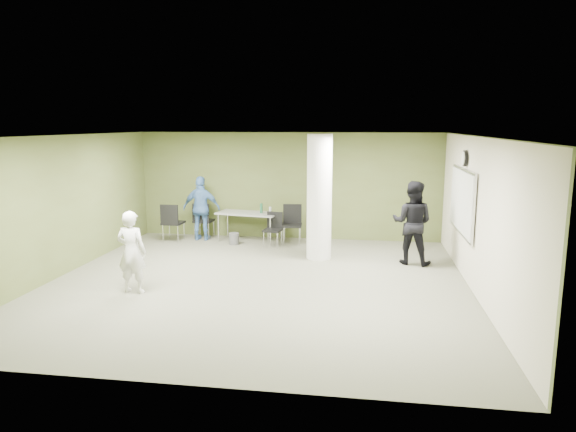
% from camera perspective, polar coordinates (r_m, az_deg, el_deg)
% --- Properties ---
extents(floor, '(8.00, 8.00, 0.00)m').
position_cam_1_polar(floor, '(10.00, -3.38, -7.38)').
color(floor, '#565544').
rests_on(floor, ground).
extents(ceiling, '(8.00, 8.00, 0.00)m').
position_cam_1_polar(ceiling, '(9.53, -3.56, 8.88)').
color(ceiling, white).
rests_on(ceiling, wall_back).
extents(wall_back, '(8.00, 2.80, 0.02)m').
position_cam_1_polar(wall_back, '(13.57, 0.03, 3.36)').
color(wall_back, '#4E5628').
rests_on(wall_back, floor).
extents(wall_left, '(0.02, 8.00, 2.80)m').
position_cam_1_polar(wall_left, '(11.20, -23.93, 1.02)').
color(wall_left, '#4E5628').
rests_on(wall_left, floor).
extents(wall_right_cream, '(0.02, 8.00, 2.80)m').
position_cam_1_polar(wall_right_cream, '(9.67, 20.40, -0.06)').
color(wall_right_cream, beige).
rests_on(wall_right_cream, floor).
extents(column, '(0.56, 0.56, 2.80)m').
position_cam_1_polar(column, '(11.48, 3.50, 2.09)').
color(column, silver).
rests_on(column, floor).
extents(whiteboard, '(0.05, 2.30, 1.30)m').
position_cam_1_polar(whiteboard, '(10.81, 18.75, 1.59)').
color(whiteboard, silver).
rests_on(whiteboard, wall_right_cream).
extents(wall_clock, '(0.06, 0.32, 0.32)m').
position_cam_1_polar(wall_clock, '(10.72, 19.02, 6.09)').
color(wall_clock, black).
rests_on(wall_clock, wall_right_cream).
extents(folding_table, '(1.69, 0.96, 1.01)m').
position_cam_1_polar(folding_table, '(13.30, -4.40, 0.18)').
color(folding_table, gray).
rests_on(folding_table, floor).
extents(wastebasket, '(0.25, 0.25, 0.29)m').
position_cam_1_polar(wastebasket, '(13.08, -6.01, -2.52)').
color(wastebasket, '#4C4C4C').
rests_on(wastebasket, floor).
extents(chair_back_left, '(0.52, 0.52, 0.99)m').
position_cam_1_polar(chair_back_left, '(13.53, -12.81, -0.41)').
color(chair_back_left, black).
rests_on(chair_back_left, floor).
extents(chair_back_right, '(0.51, 0.51, 0.96)m').
position_cam_1_polar(chair_back_right, '(13.76, -9.46, -0.21)').
color(chair_back_right, black).
rests_on(chair_back_right, floor).
extents(chair_table_left, '(0.48, 0.48, 0.85)m').
position_cam_1_polar(chair_table_left, '(12.79, -1.62, -1.18)').
color(chair_table_left, black).
rests_on(chair_table_left, floor).
extents(chair_table_right, '(0.53, 0.53, 0.99)m').
position_cam_1_polar(chair_table_right, '(13.07, 0.46, -0.54)').
color(chair_table_right, black).
rests_on(chair_table_right, floor).
extents(woman_white, '(0.57, 0.39, 1.50)m').
position_cam_1_polar(woman_white, '(9.64, -16.98, -3.84)').
color(woman_white, silver).
rests_on(woman_white, floor).
extents(man_black, '(1.03, 0.90, 1.82)m').
position_cam_1_polar(man_black, '(11.41, 13.64, -0.73)').
color(man_black, black).
rests_on(man_black, floor).
extents(man_blue, '(0.99, 0.42, 1.68)m').
position_cam_1_polar(man_blue, '(13.57, -9.58, 0.84)').
color(man_blue, '#436CA6').
rests_on(man_blue, floor).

